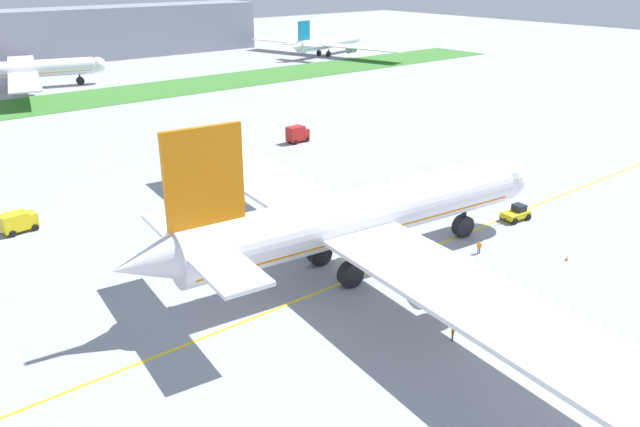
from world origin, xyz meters
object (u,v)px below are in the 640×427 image
Objects in this scene: ground_crew_marshaller_front at (479,246)px; pushback_tug at (516,213)px; service_truck_fuel_bowser at (18,221)px; ground_crew_wingwalker_starboard at (453,332)px; airliner_foreground at (355,217)px; parked_airliner_far_centre at (27,70)px; parked_airliner_far_right at (327,43)px; ground_crew_wingwalker_port at (305,222)px; traffic_cone_near_nose at (567,258)px; service_truck_baggage_loader at (297,134)px.

pushback_tug is at bearing 15.53° from ground_crew_marshaller_front.
ground_crew_wingwalker_starboard is at bearing -65.36° from service_truck_fuel_bowser.
airliner_foreground is 18.50× the size of service_truck_fuel_bowser.
parked_airliner_far_right is at bearing -0.78° from parked_airliner_far_centre.
pushback_tug is 164.74m from parked_airliner_far_right.
ground_crew_wingwalker_port is 1.01× the size of ground_crew_marshaller_front.
service_truck_fuel_bowser is at bearing -106.34° from parked_airliner_far_centre.
parked_airliner_far_centre is at bearing 99.26° from pushback_tug.
traffic_cone_near_nose is 155.52m from parked_airliner_far_centre.
ground_crew_wingwalker_starboard reaches higher than ground_crew_wingwalker_port.
service_truck_fuel_bowser reaches higher than pushback_tug.
service_truck_baggage_loader reaches higher than service_truck_fuel_bowser.
ground_crew_wingwalker_port is 30.12m from ground_crew_wingwalker_starboard.
service_truck_baggage_loader reaches higher than ground_crew_wingwalker_starboard.
ground_crew_wingwalker_starboard is 0.36× the size of service_truck_fuel_bowser.
airliner_foreground is 17.91m from ground_crew_wingwalker_starboard.
ground_crew_wingwalker_starboard is (-2.83, -16.82, -5.49)m from airliner_foreground.
parked_airliner_far_centre is at bearing 87.58° from ground_crew_wingwalker_starboard.
ground_crew_wingwalker_port reaches higher than ground_crew_marshaller_front.
traffic_cone_near_nose is at bearing -34.09° from airliner_foreground.
ground_crew_wingwalker_port is 0.35× the size of service_truck_fuel_bowser.
traffic_cone_near_nose is 62.36m from service_truck_baggage_loader.
airliner_foreground is at bearing -128.68° from parked_airliner_far_right.
ground_crew_wingwalker_starboard is at bearing -173.91° from traffic_cone_near_nose.
airliner_foreground is 1.25× the size of parked_airliner_far_right.
ground_crew_marshaller_front is (11.76, -19.27, -0.01)m from ground_crew_wingwalker_port.
parked_airliner_far_right reaches higher than ground_crew_wingwalker_port.
ground_crew_wingwalker_port is at bearing 79.34° from ground_crew_wingwalker_starboard.
service_truck_baggage_loader is at bearing 89.08° from pushback_tug.
traffic_cone_near_nose is 0.01× the size of parked_airliner_far_right.
service_truck_baggage_loader is 95.69m from parked_airliner_far_centre.
ground_crew_marshaller_front is (-12.66, -3.52, 0.01)m from pushback_tug.
ground_crew_wingwalker_port reaches higher than traffic_cone_near_nose.
parked_airliner_far_right reaches higher than ground_crew_wingwalker_starboard.
traffic_cone_near_nose is at bearing -55.88° from ground_crew_wingwalker_port.
pushback_tug is 0.09× the size of parked_airliner_far_right.
ground_crew_wingwalker_starboard is at bearing -92.42° from parked_airliner_far_centre.
ground_crew_wingwalker_port is 2.78× the size of traffic_cone_near_nose.
pushback_tug is 0.09× the size of parked_airliner_far_centre.
parked_airliner_far_centre is at bearing 96.38° from traffic_cone_near_nose.
airliner_foreground is 16.82m from ground_crew_marshaller_front.
service_truck_fuel_bowser is at bearing 133.88° from traffic_cone_near_nose.
service_truck_baggage_loader is at bearing 12.44° from service_truck_fuel_bowser.
service_truck_baggage_loader is at bearing 59.60° from airliner_foreground.
service_truck_baggage_loader reaches higher than ground_crew_marshaller_front.
ground_crew_wingwalker_port is 0.35× the size of service_truck_baggage_loader.
ground_crew_marshaller_front is at bearing -123.62° from parked_airliner_far_right.
service_truck_fuel_bowser is 172.28m from parked_airliner_far_right.
airliner_foreground is 55.50m from service_truck_baggage_loader.
ground_crew_marshaller_front is 59.01m from service_truck_fuel_bowser.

